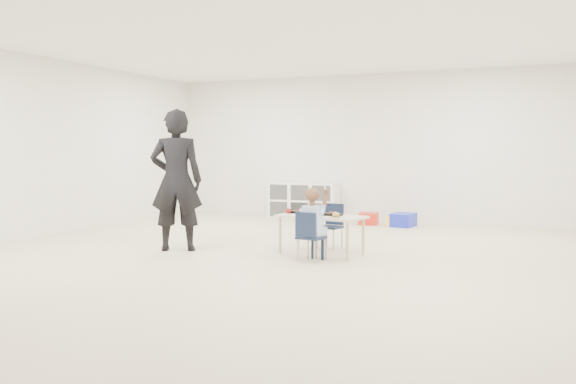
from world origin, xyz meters
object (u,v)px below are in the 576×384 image
at_px(chair_near, 311,236).
at_px(child, 311,222).
at_px(cubby_shelf, 303,201).
at_px(adult, 176,180).
at_px(table, 321,235).

relative_size(chair_near, child, 0.63).
bearing_deg(child, chair_near, -80.29).
xyz_separation_m(cubby_shelf, adult, (-0.09, -4.27, 0.60)).
distance_m(table, chair_near, 0.52).
bearing_deg(adult, chair_near, 152.54).
distance_m(chair_near, cubby_shelf, 4.69).
bearing_deg(cubby_shelf, child, -66.62).
bearing_deg(chair_near, child, 99.71).
xyz_separation_m(child, adult, (-1.95, 0.03, 0.46)).
distance_m(table, adult, 2.07).
bearing_deg(child, table, 106.78).
bearing_deg(child, adult, -171.21).
bearing_deg(cubby_shelf, chair_near, -66.62).
height_order(table, child, child).
relative_size(child, adult, 0.51).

